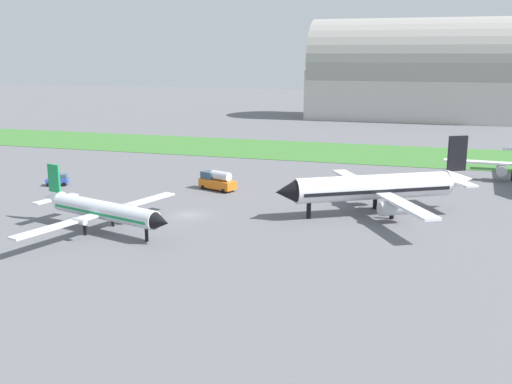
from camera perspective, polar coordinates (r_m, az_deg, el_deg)
The scene contains 7 objects.
ground_plane at distance 84.42m, azimuth -6.47°, elevation -2.21°, with size 600.00×600.00×0.00m, color slate.
grass_taxiway_strip at distance 140.63m, azimuth 3.29°, elevation 4.06°, with size 360.00×28.00×0.08m, color #3D7533.
airplane_midfield_jet at distance 85.14m, azimuth 11.63°, elevation 0.44°, with size 27.52×27.53×10.82m.
airplane_foreground_turboprop at distance 77.96m, azimuth -14.58°, elevation -1.67°, with size 22.05×25.53×7.84m.
fuel_truck_near_gate at distance 99.10m, azimuth -3.77°, elevation 1.10°, with size 6.93×4.60×3.29m.
pushback_tug_midfield at distance 107.98m, azimuth -18.49°, elevation 1.08°, with size 4.02×3.16×1.95m.
hangar_distant at distance 213.30m, azimuth 14.40°, elevation 10.98°, with size 66.70×29.18×34.02m.
Camera 1 is at (32.62, -74.61, 22.27)m, focal length 41.59 mm.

